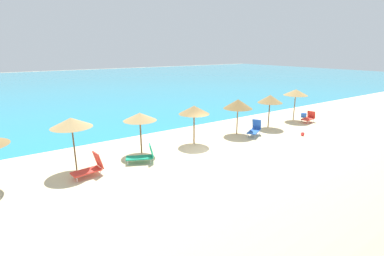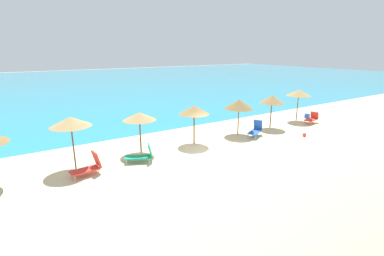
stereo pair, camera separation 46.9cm
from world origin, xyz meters
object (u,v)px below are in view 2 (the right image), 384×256
Objects in this scene: beach_umbrella_2 at (139,117)px; lounge_chair_1 at (142,155)px; beach_umbrella_4 at (239,104)px; lounge_chair_3 at (89,166)px; beach_umbrella_1 at (70,122)px; cooler_box at (307,116)px; beach_umbrella_5 at (272,99)px; beach_ball at (304,135)px; lounge_chair_0 at (312,118)px; beach_umbrella_3 at (194,110)px; lounge_chair_2 at (256,130)px; beach_umbrella_6 at (299,93)px.

beach_umbrella_2 is 1.53× the size of lounge_chair_1.
beach_umbrella_4 reaches higher than lounge_chair_3.
cooler_box is at bearing 1.66° from beach_umbrella_1.
beach_umbrella_5 is 3.68m from beach_ball.
lounge_chair_3 is at bearing -173.66° from beach_umbrella_4.
beach_umbrella_2 is 0.96× the size of beach_umbrella_4.
lounge_chair_0 is 5.43× the size of beach_ball.
beach_umbrella_1 is 2.42m from lounge_chair_3.
beach_umbrella_3 is 0.98× the size of beach_umbrella_5.
beach_umbrella_4 is 7.76m from lounge_chair_0.
beach_umbrella_5 is 1.70× the size of lounge_chair_3.
lounge_chair_2 is at bearing -9.09° from beach_umbrella_2.
lounge_chair_1 is at bearing -174.48° from cooler_box.
lounge_chair_1 is 16.93m from cooler_box.
beach_ball is (7.51, -2.97, -2.14)m from beach_umbrella_3.
beach_umbrella_6 reaches higher than beach_ball.
cooler_box is (20.12, 0.58, -2.34)m from beach_umbrella_1.
beach_umbrella_2 is 1.69× the size of lounge_chair_0.
beach_umbrella_5 reaches higher than lounge_chair_0.
beach_umbrella_4 is 7.10m from beach_umbrella_6.
beach_umbrella_6 is (7.09, 0.35, 0.20)m from beach_umbrella_4.
lounge_chair_2 is 3.50m from beach_ball.
cooler_box is at bearing -92.97° from lounge_chair_3.
beach_umbrella_6 is 1.78× the size of lounge_chair_3.
lounge_chair_0 is 15.49m from lounge_chair_1.
beach_umbrella_5 reaches higher than beach_ball.
beach_umbrella_4 is at bearing -177.18° from beach_umbrella_6.
lounge_chair_3 is at bearing 81.00° from lounge_chair_0.
lounge_chair_0 is (18.76, -0.82, -2.12)m from beach_umbrella_1.
beach_umbrella_5 is at bearing -174.12° from beach_umbrella_6.
beach_umbrella_6 is 5.88× the size of cooler_box.
beach_umbrella_3 is 7.22m from beach_umbrella_5.
lounge_chair_1 is 11.82m from beach_ball.
beach_umbrella_3 is at bearing -50.76° from lounge_chair_1.
beach_umbrella_3 reaches higher than lounge_chair_1.
lounge_chair_3 reaches higher than lounge_chair_1.
lounge_chair_3 is 14.62m from beach_ball.
lounge_chair_2 reaches higher than lounge_chair_1.
beach_umbrella_3 is 1.53× the size of lounge_chair_2.
beach_umbrella_1 is 12.29m from lounge_chair_2.
beach_ball is (14.51, -1.79, -0.30)m from lounge_chair_3.
lounge_chair_1 is at bearing -96.10° from lounge_chair_3.
cooler_box is (8.04, 1.52, -0.29)m from lounge_chair_2.
lounge_chair_3 is 3.31× the size of cooler_box.
beach_umbrella_4 is 3.37m from beach_umbrella_5.
cooler_box is at bearing 0.69° from beach_umbrella_2.
beach_umbrella_1 is 6.02× the size of cooler_box.
beach_umbrella_2 is at bearing 3.40° from lounge_chair_1.
lounge_chair_3 is (-18.34, -0.31, 0.03)m from lounge_chair_0.
beach_umbrella_4 is at bearing 10.59° from lounge_chair_2.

